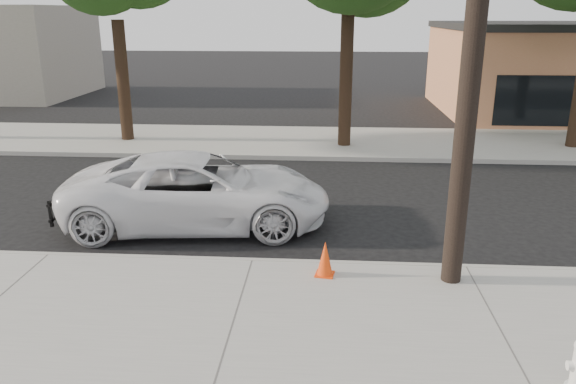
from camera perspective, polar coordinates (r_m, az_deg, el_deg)
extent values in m
plane|color=black|center=(12.77, -2.42, -3.54)|extent=(120.00, 120.00, 0.00)
cube|color=gray|center=(8.90, -5.52, -13.17)|extent=(90.00, 4.40, 0.15)
cube|color=gray|center=(20.87, 0.13, 5.16)|extent=(90.00, 5.00, 0.15)
cube|color=#9E9B93|center=(10.82, -3.64, -7.20)|extent=(90.00, 0.12, 0.16)
cylinder|color=black|center=(9.39, 18.62, 16.97)|extent=(0.34, 0.34, 9.00)
cylinder|color=black|center=(21.46, -16.42, 10.76)|extent=(0.44, 0.44, 4.25)
cylinder|color=black|center=(19.74, 5.91, 11.55)|extent=(0.44, 0.44, 4.75)
imported|color=white|center=(12.77, -9.05, 0.14)|extent=(6.12, 3.29, 1.63)
cube|color=#F2410C|center=(10.20, 3.75, -8.33)|extent=(0.38, 0.38, 0.02)
cone|color=#F2410C|center=(10.06, 3.78, -6.74)|extent=(0.34, 0.34, 0.64)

